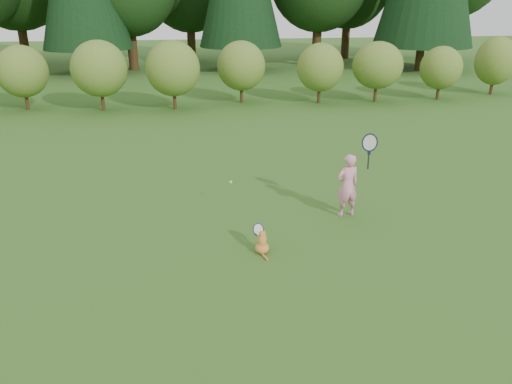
{
  "coord_description": "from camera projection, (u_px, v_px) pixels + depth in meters",
  "views": [
    {
      "loc": [
        -1.2,
        -8.39,
        4.33
      ],
      "look_at": [
        0.2,
        0.8,
        0.7
      ],
      "focal_mm": 35.0,
      "sensor_mm": 36.0,
      "label": 1
    }
  ],
  "objects": [
    {
      "name": "tennis_ball",
      "position": [
        231.0,
        182.0,
        10.83
      ],
      "size": [
        0.07,
        0.07,
        0.07
      ],
      "color": "#B1E31A",
      "rests_on": "ground"
    },
    {
      "name": "ground",
      "position": [
        252.0,
        242.0,
        9.47
      ],
      "size": [
        100.0,
        100.0,
        0.0
      ],
      "primitive_type": "plane",
      "color": "#265618",
      "rests_on": "ground"
    },
    {
      "name": "cat",
      "position": [
        262.0,
        241.0,
        9.02
      ],
      "size": [
        0.36,
        0.64,
        0.58
      ],
      "rotation": [
        0.0,
        0.0,
        -0.18
      ],
      "color": "#BA7223",
      "rests_on": "ground"
    },
    {
      "name": "child",
      "position": [
        348.0,
        184.0,
        10.37
      ],
      "size": [
        0.77,
        0.44,
        2.03
      ],
      "rotation": [
        0.0,
        0.0,
        3.32
      ],
      "color": "pink",
      "rests_on": "ground"
    },
    {
      "name": "shrub_row",
      "position": [
        208.0,
        73.0,
        20.93
      ],
      "size": [
        28.0,
        3.0,
        2.8
      ],
      "primitive_type": null,
      "color": "#537023",
      "rests_on": "ground"
    }
  ]
}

